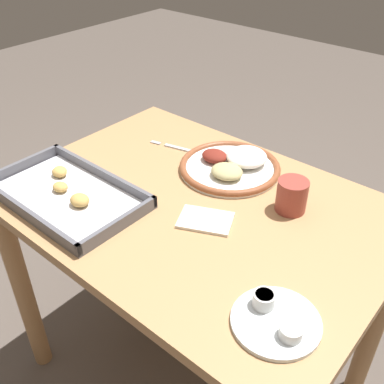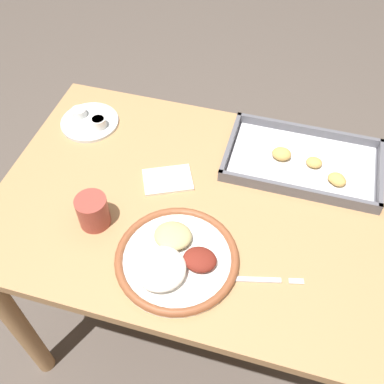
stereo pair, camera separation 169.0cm
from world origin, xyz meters
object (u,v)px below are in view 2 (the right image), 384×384
dinner_plate (175,258)px  napkin (168,180)px  fork (251,279)px  drinking_cup (93,211)px  baking_tray (303,162)px  saucer_plate (90,121)px

dinner_plate → napkin: 0.26m
fork → drinking_cup: drinking_cup is taller
dinner_plate → drinking_cup: (-0.23, 0.06, 0.03)m
fork → drinking_cup: (-0.42, 0.06, 0.04)m
baking_tray → dinner_plate: bearing=-122.5°
saucer_plate → baking_tray: saucer_plate is taller
dinner_plate → fork: 0.19m
saucer_plate → baking_tray: (0.65, 0.00, 0.00)m
saucer_plate → drinking_cup: (0.17, -0.34, 0.03)m
fork → saucer_plate: size_ratio=1.23×
saucer_plate → baking_tray: size_ratio=0.41×
dinner_plate → napkin: (-0.10, 0.24, -0.01)m
baking_tray → drinking_cup: drinking_cup is taller
fork → baking_tray: baking_tray is taller
dinner_plate → napkin: dinner_plate is taller
fork → saucer_plate: bearing=132.2°
baking_tray → drinking_cup: bearing=-144.7°
fork → drinking_cup: bearing=158.7°
fork → baking_tray: bearing=66.3°
dinner_plate → saucer_plate: size_ratio=1.69×
fork → dinner_plate: bearing=167.0°
dinner_plate → drinking_cup: bearing=166.0°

